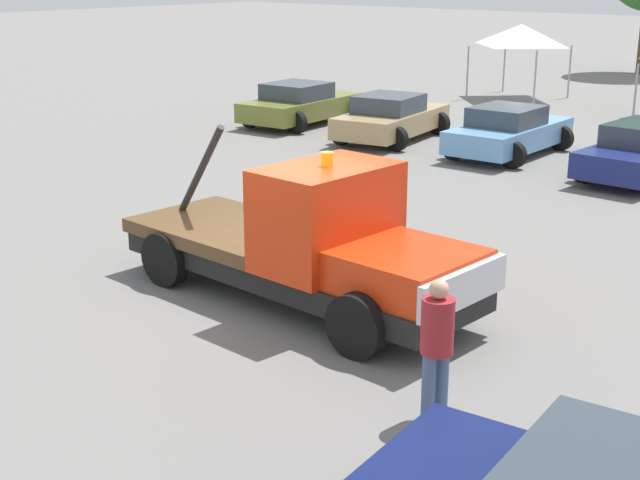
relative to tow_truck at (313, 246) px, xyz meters
name	(u,v)px	position (x,y,z in m)	size (l,w,h in m)	color
ground_plane	(295,299)	(-0.38, 0.02, -0.94)	(160.00, 160.00, 0.00)	slate
tow_truck	(313,246)	(0.00, 0.00, 0.00)	(6.20, 2.39, 2.51)	black
person_near_truck	(437,340)	(3.34, -1.78, 0.03)	(0.37, 0.37, 1.67)	#475B84
parked_car_olive	(300,104)	(-10.69, 11.80, -0.29)	(2.77, 4.47, 1.34)	olive
parked_car_tan	(391,118)	(-6.90, 11.52, -0.29)	(2.88, 4.51, 1.34)	tan
parked_car_skyblue	(509,132)	(-3.19, 11.76, -0.29)	(2.48, 4.31, 1.34)	#669ED1
canopy_tent_white	(521,35)	(-8.11, 21.44, 1.45)	(2.87, 2.87, 2.78)	#9E9EA3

